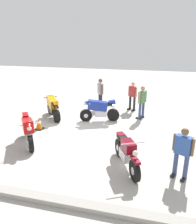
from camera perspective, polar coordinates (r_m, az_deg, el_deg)
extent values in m
plane|color=#B7B2A8|center=(10.08, -4.47, -4.55)|extent=(40.00, 40.00, 0.00)
cube|color=#9C978F|center=(6.43, -18.31, -19.47)|extent=(14.00, 0.30, 0.15)
cylinder|color=black|center=(6.67, 9.36, -14.61)|extent=(0.39, 0.63, 0.64)
cylinder|color=black|center=(7.84, 5.45, -9.04)|extent=(0.39, 0.63, 0.64)
cylinder|color=silver|center=(6.67, 9.36, -14.61)|extent=(0.23, 0.26, 0.22)
cylinder|color=silver|center=(7.84, 5.45, -9.04)|extent=(0.23, 0.26, 0.22)
cube|color=silver|center=(7.23, 7.13, -10.73)|extent=(0.50, 0.63, 0.32)
cube|color=maroon|center=(6.88, 7.81, -8.61)|extent=(0.54, 0.64, 0.30)
cube|color=maroon|center=(6.49, 9.53, -12.02)|extent=(0.34, 0.47, 0.08)
cube|color=black|center=(7.25, 6.60, -6.90)|extent=(0.50, 0.65, 0.12)
cube|color=maroon|center=(7.52, 5.85, -6.09)|extent=(0.34, 0.38, 0.18)
cylinder|color=silver|center=(7.64, 7.33, -9.48)|extent=(0.35, 0.55, 0.16)
cylinder|color=silver|center=(6.50, 8.91, -7.92)|extent=(0.64, 0.35, 0.04)
sphere|color=silver|center=(6.41, 9.54, -10.37)|extent=(0.16, 0.16, 0.16)
cylinder|color=black|center=(8.48, -16.81, -7.75)|extent=(0.49, 0.58, 0.60)
cylinder|color=black|center=(9.71, -17.74, -4.41)|extent=(0.54, 0.61, 0.60)
cylinder|color=silver|center=(8.48, -16.81, -7.75)|extent=(0.27, 0.28, 0.21)
cylinder|color=silver|center=(9.71, -17.74, -4.41)|extent=(0.27, 0.28, 0.21)
cube|color=silver|center=(9.10, -17.40, -5.27)|extent=(0.56, 0.62, 0.32)
cube|color=red|center=(8.81, -17.55, -3.26)|extent=(0.88, 1.01, 0.57)
cone|color=red|center=(8.27, -17.27, -3.54)|extent=(0.48, 0.49, 0.39)
cube|color=black|center=(9.16, -17.85, -1.98)|extent=(0.57, 0.64, 0.12)
cube|color=red|center=(9.42, -18.08, -0.93)|extent=(0.38, 0.41, 0.23)
cylinder|color=silver|center=(9.42, -18.42, -2.12)|extent=(0.31, 0.37, 0.17)
cylinder|color=silver|center=(9.43, -17.46, -2.00)|extent=(0.31, 0.37, 0.17)
cylinder|color=silver|center=(8.39, -17.39, -3.08)|extent=(0.58, 0.45, 0.04)
sphere|color=silver|center=(8.21, -17.18, -4.06)|extent=(0.16, 0.16, 0.16)
cylinder|color=black|center=(10.98, -3.11, -0.85)|extent=(0.62, 0.33, 0.60)
cylinder|color=black|center=(11.06, 3.90, -0.72)|extent=(0.64, 0.39, 0.60)
cylinder|color=silver|center=(10.98, -3.11, -0.85)|extent=(0.25, 0.23, 0.21)
cylinder|color=silver|center=(11.06, 3.90, -0.72)|extent=(0.25, 0.23, 0.21)
cube|color=silver|center=(10.97, 0.67, -0.29)|extent=(0.62, 0.43, 0.32)
cube|color=navy|center=(10.84, -0.11, 1.69)|extent=(1.05, 0.64, 0.57)
cone|color=navy|center=(10.78, -2.88, 2.41)|extent=(0.44, 0.43, 0.39)
cube|color=black|center=(10.85, 2.00, 2.08)|extent=(0.65, 0.43, 0.12)
cube|color=navy|center=(10.86, 3.58, 2.51)|extent=(0.40, 0.31, 0.23)
cylinder|color=silver|center=(10.98, 3.25, 1.72)|extent=(0.40, 0.20, 0.17)
cylinder|color=silver|center=(10.83, 3.35, 1.47)|extent=(0.40, 0.20, 0.17)
cylinder|color=silver|center=(10.78, -2.13, 2.53)|extent=(0.24, 0.68, 0.04)
sphere|color=silver|center=(10.80, -3.30, 2.15)|extent=(0.16, 0.16, 0.16)
cylinder|color=black|center=(12.31, -12.15, 0.90)|extent=(0.50, 0.57, 0.60)
cylinder|color=black|center=(11.06, -10.51, -1.01)|extent=(0.55, 0.61, 0.60)
cylinder|color=black|center=(12.31, -12.15, 0.90)|extent=(0.27, 0.28, 0.21)
cylinder|color=black|center=(11.06, -10.51, -1.01)|extent=(0.27, 0.28, 0.21)
cube|color=black|center=(11.60, -11.35, 0.39)|extent=(0.57, 0.61, 0.32)
cube|color=orange|center=(11.63, -11.65, 2.48)|extent=(0.90, 0.99, 0.57)
cone|color=orange|center=(12.08, -12.30, 3.77)|extent=(0.49, 0.49, 0.39)
cube|color=black|center=(11.24, -11.18, 2.31)|extent=(0.58, 0.63, 0.12)
cube|color=orange|center=(10.93, -10.81, 2.32)|extent=(0.39, 0.41, 0.23)
cylinder|color=black|center=(11.05, -10.42, 1.54)|extent=(0.32, 0.36, 0.17)
cylinder|color=black|center=(11.01, -11.22, 1.44)|extent=(0.32, 0.36, 0.17)
cylinder|color=black|center=(11.94, -12.15, 3.71)|extent=(0.56, 0.47, 0.04)
sphere|color=silver|center=(12.17, -12.37, 3.63)|extent=(0.16, 0.16, 0.16)
cylinder|color=#384772|center=(11.65, 11.45, 0.55)|extent=(0.17, 0.17, 0.83)
cube|color=black|center=(11.80, 11.08, -1.13)|extent=(0.28, 0.20, 0.08)
cylinder|color=#384772|center=(11.38, 10.64, 0.16)|extent=(0.17, 0.17, 0.83)
cube|color=black|center=(11.53, 10.27, -1.55)|extent=(0.28, 0.20, 0.08)
cube|color=#4C7F4C|center=(11.32, 11.27, 3.79)|extent=(0.40, 0.52, 0.59)
cylinder|color=tan|center=(11.55, 11.96, 4.13)|extent=(0.12, 0.12, 0.56)
cylinder|color=tan|center=(11.08, 10.57, 3.61)|extent=(0.12, 0.12, 0.56)
sphere|color=tan|center=(11.22, 11.41, 5.95)|extent=(0.23, 0.23, 0.23)
cylinder|color=#262628|center=(12.88, 8.20, 2.39)|extent=(0.18, 0.18, 0.80)
cube|color=black|center=(12.94, 7.95, 0.80)|extent=(0.24, 0.27, 0.08)
cylinder|color=#262628|center=(12.67, 9.25, 2.07)|extent=(0.18, 0.18, 0.80)
cube|color=black|center=(12.73, 8.98, 0.46)|extent=(0.24, 0.27, 0.08)
cube|color=#B23333|center=(12.60, 8.87, 5.23)|extent=(0.49, 0.45, 0.57)
cylinder|color=#D8AD8C|center=(12.78, 7.98, 5.53)|extent=(0.13, 0.13, 0.54)
cylinder|color=#D8AD8C|center=(12.42, 9.79, 5.07)|extent=(0.13, 0.13, 0.54)
sphere|color=#D8AD8C|center=(12.51, 8.97, 7.12)|extent=(0.22, 0.22, 0.22)
cylinder|color=#384772|center=(7.15, 19.19, -12.39)|extent=(0.18, 0.18, 0.78)
cube|color=black|center=(7.28, 18.69, -14.95)|extent=(0.21, 0.28, 0.08)
cylinder|color=#384772|center=(7.06, 21.52, -13.08)|extent=(0.18, 0.18, 0.78)
cube|color=black|center=(7.20, 21.01, -15.67)|extent=(0.21, 0.28, 0.08)
cube|color=#3359A5|center=(6.80, 20.97, -7.91)|extent=(0.49, 0.40, 0.55)
cylinder|color=brown|center=(6.87, 18.94, -7.22)|extent=(0.12, 0.12, 0.52)
cylinder|color=brown|center=(6.72, 23.08, -8.36)|extent=(0.12, 0.12, 0.52)
sphere|color=brown|center=(6.63, 21.38, -4.72)|extent=(0.21, 0.21, 0.21)
cylinder|color=#262628|center=(12.79, 0.81, 2.62)|extent=(0.18, 0.18, 0.87)
cube|color=black|center=(12.92, 1.05, 0.96)|extent=(0.28, 0.21, 0.08)
cylinder|color=#262628|center=(13.11, 0.40, 3.02)|extent=(0.18, 0.18, 0.87)
cube|color=black|center=(13.24, 0.65, 1.39)|extent=(0.28, 0.21, 0.08)
cube|color=#99999E|center=(12.77, 0.61, 6.02)|extent=(0.43, 0.53, 0.61)
cylinder|color=brown|center=(12.50, 0.97, 5.83)|extent=(0.12, 0.12, 0.58)
cylinder|color=brown|center=(13.04, 0.27, 6.37)|extent=(0.12, 0.12, 0.58)
sphere|color=brown|center=(12.68, 0.62, 8.03)|extent=(0.24, 0.24, 0.24)
cube|color=black|center=(10.46, -14.80, -4.15)|extent=(0.36, 0.36, 0.03)
cone|color=orange|center=(10.37, -14.91, -2.80)|extent=(0.28, 0.28, 0.50)
cylinder|color=white|center=(10.35, -14.93, -2.60)|extent=(0.19, 0.19, 0.08)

